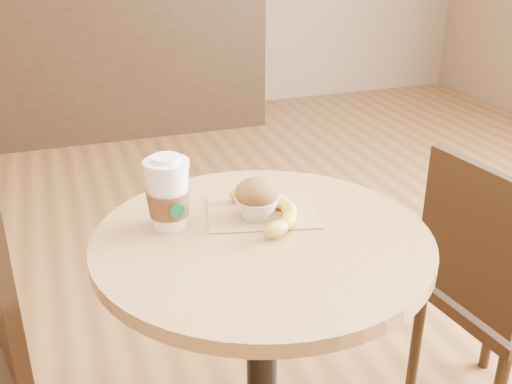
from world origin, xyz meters
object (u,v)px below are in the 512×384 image
(muffin, at_px, (257,198))
(banana, at_px, (271,209))
(chair_right, at_px, (493,290))
(cafe_table, at_px, (262,320))
(coffee_cup, at_px, (168,196))

(muffin, relative_size, banana, 0.40)
(chair_right, bearing_deg, banana, 79.96)
(muffin, distance_m, banana, 0.04)
(cafe_table, height_order, muffin, muffin)
(chair_right, distance_m, muffin, 0.74)
(coffee_cup, bearing_deg, cafe_table, -40.83)
(cafe_table, xyz_separation_m, chair_right, (0.66, 0.03, -0.08))
(cafe_table, relative_size, chair_right, 0.92)
(cafe_table, bearing_deg, chair_right, 2.49)
(chair_right, height_order, banana, chair_right)
(chair_right, relative_size, banana, 3.31)
(cafe_table, bearing_deg, coffee_cup, 149.29)
(muffin, bearing_deg, cafe_table, -101.19)
(cafe_table, distance_m, coffee_cup, 0.35)
(coffee_cup, xyz_separation_m, banana, (0.22, -0.03, -0.05))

